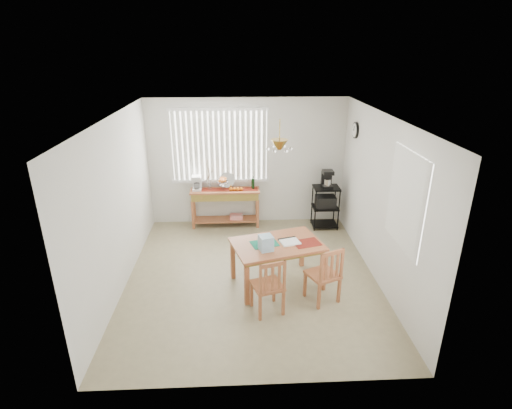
{
  "coord_description": "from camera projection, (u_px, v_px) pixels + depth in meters",
  "views": [
    {
      "loc": [
        -0.2,
        -5.64,
        3.54
      ],
      "look_at": [
        0.1,
        0.55,
        1.05
      ],
      "focal_mm": 28.0,
      "sensor_mm": 36.0,
      "label": 1
    }
  ],
  "objects": [
    {
      "name": "wire_cart",
      "position": [
        325.0,
        203.0,
        8.15
      ],
      "size": [
        0.52,
        0.41,
        0.88
      ],
      "color": "black",
      "rests_on": "ground"
    },
    {
      "name": "ground",
      "position": [
        252.0,
        277.0,
        6.55
      ],
      "size": [
        4.0,
        4.5,
        0.01
      ],
      "primitive_type": "cube",
      "color": "#978A66"
    },
    {
      "name": "table_items",
      "position": [
        272.0,
        243.0,
        5.93
      ],
      "size": [
        1.11,
        0.51,
        0.23
      ],
      "color": "#157B5B",
      "rests_on": "dining_table"
    },
    {
      "name": "sideboard",
      "position": [
        226.0,
        199.0,
        8.19
      ],
      "size": [
        1.41,
        0.4,
        0.79
      ],
      "color": "#B0633B",
      "rests_on": "ground"
    },
    {
      "name": "chair_right",
      "position": [
        324.0,
        275.0,
        5.77
      ],
      "size": [
        0.55,
        0.55,
        0.9
      ],
      "color": "#B0633B",
      "rests_on": "ground"
    },
    {
      "name": "room_shell",
      "position": [
        251.0,
        178.0,
        5.94
      ],
      "size": [
        4.2,
        4.7,
        2.7
      ],
      "color": "silver",
      "rests_on": "ground"
    },
    {
      "name": "cart_items",
      "position": [
        327.0,
        179.0,
        7.96
      ],
      "size": [
        0.21,
        0.25,
        0.36
      ],
      "color": "black",
      "rests_on": "wire_cart"
    },
    {
      "name": "dining_table",
      "position": [
        277.0,
        248.0,
        6.13
      ],
      "size": [
        1.52,
        1.19,
        0.71
      ],
      "color": "#B0633B",
      "rests_on": "ground"
    },
    {
      "name": "chair_left",
      "position": [
        268.0,
        286.0,
        5.52
      ],
      "size": [
        0.5,
        0.5,
        0.87
      ],
      "color": "#B0633B",
      "rests_on": "ground"
    },
    {
      "name": "sideboard_items",
      "position": [
        214.0,
        184.0,
        8.08
      ],
      "size": [
        1.34,
        0.33,
        0.61
      ],
      "color": "maroon",
      "rests_on": "sideboard"
    }
  ]
}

